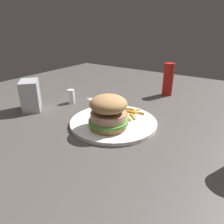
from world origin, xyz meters
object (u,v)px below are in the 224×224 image
at_px(fries_pile, 127,112).
at_px(ketchup_bottle, 168,79).
at_px(salt_shaker, 71,96).
at_px(napkin, 106,100).
at_px(plate, 112,122).
at_px(napkin_dispenser, 31,95).
at_px(sandwich, 108,112).
at_px(fork, 106,99).

distance_m(fries_pile, ketchup_bottle, 0.31).
bearing_deg(salt_shaker, napkin, 138.35).
relative_size(napkin, salt_shaker, 2.00).
bearing_deg(fries_pile, ketchup_bottle, 175.01).
bearing_deg(ketchup_bottle, plate, -5.47).
bearing_deg(napkin, salt_shaker, -41.65).
distance_m(napkin, napkin_dispenser, 0.30).
relative_size(sandwich, ketchup_bottle, 0.84).
bearing_deg(salt_shaker, napkin_dispenser, -28.44).
xyz_separation_m(fries_pile, ketchup_bottle, (-0.31, 0.03, 0.05)).
bearing_deg(napkin, sandwich, 37.48).
xyz_separation_m(ketchup_bottle, salt_shaker, (0.32, -0.28, -0.04)).
bearing_deg(salt_shaker, fork, 138.65).
height_order(fork, napkin_dispenser, napkin_dispenser).
bearing_deg(ketchup_bottle, fries_pile, -4.99).
height_order(ketchup_bottle, salt_shaker, ketchup_bottle).
bearing_deg(sandwich, ketchup_bottle, 177.15).
xyz_separation_m(fork, ketchup_bottle, (-0.21, 0.19, 0.07)).
distance_m(sandwich, salt_shaker, 0.28).
bearing_deg(fork, napkin_dispenser, -34.68).
relative_size(plate, salt_shaker, 5.00).
bearing_deg(napkin_dispenser, napkin, 97.46).
distance_m(napkin_dispenser, salt_shaker, 0.15).
height_order(napkin, salt_shaker, salt_shaker).
relative_size(napkin_dispenser, salt_shaker, 1.99).
distance_m(plate, ketchup_bottle, 0.39).
height_order(sandwich, ketchup_bottle, ketchup_bottle).
height_order(sandwich, fries_pile, sandwich).
distance_m(sandwich, ketchup_bottle, 0.43).
distance_m(plate, napkin, 0.23).
relative_size(napkin, fork, 0.66).
distance_m(napkin_dispenser, ketchup_bottle, 0.57).
bearing_deg(ketchup_bottle, napkin_dispenser, -38.20).
height_order(sandwich, napkin_dispenser, sandwich).
distance_m(fork, salt_shaker, 0.14).
relative_size(ketchup_bottle, salt_shaker, 2.56).
height_order(napkin, ketchup_bottle, ketchup_bottle).
relative_size(plate, napkin, 2.50).
bearing_deg(sandwich, napkin, -142.52).
bearing_deg(ketchup_bottle, napkin, -41.66).
bearing_deg(fork, sandwich, 37.80).
bearing_deg(fork, napkin, 110.90).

